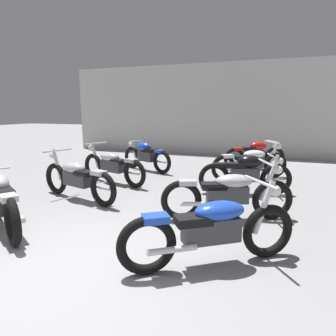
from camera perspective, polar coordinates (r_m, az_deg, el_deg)
ground_plane at (r=3.75m, az=-19.96°, el=-18.11°), size 60.00×60.00×0.00m
back_wall at (r=12.24m, az=10.08°, el=10.87°), size 13.05×0.24×3.60m
motorcycle_left_row_0 at (r=5.12m, az=-29.10°, el=-5.43°), size 1.74×1.12×0.88m
motorcycle_left_row_1 at (r=6.25m, az=-16.91°, el=-1.79°), size 2.11×0.86×0.97m
motorcycle_left_row_2 at (r=7.48m, az=-10.56°, el=0.54°), size 2.10×0.91×0.97m
motorcycle_left_row_3 at (r=8.92m, az=-4.19°, el=2.40°), size 1.86×0.87×0.88m
motorcycle_right_row_0 at (r=3.52m, az=8.41°, el=-11.29°), size 1.83×1.36×0.97m
motorcycle_right_row_1 at (r=4.98m, az=11.37°, el=-4.72°), size 2.06×1.00×0.97m
motorcycle_right_row_2 at (r=6.58m, az=14.56°, el=-0.99°), size 1.92×0.72×0.88m
motorcycle_right_row_3 at (r=8.08m, az=15.50°, el=1.09°), size 1.84×1.33×0.97m
motorcycle_right_row_4 at (r=9.52m, az=16.27°, el=2.53°), size 1.77×1.07×0.88m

